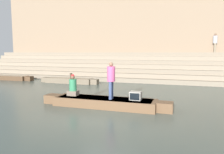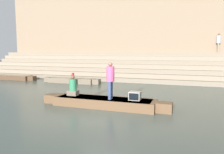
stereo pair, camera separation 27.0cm
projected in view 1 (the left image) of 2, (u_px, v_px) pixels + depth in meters
name	position (u px, v px, depth m)	size (l,w,h in m)	color
ground_plane	(104.00, 115.00, 9.30)	(120.00, 120.00, 0.00)	#47544C
ghat_steps	(148.00, 70.00, 20.86)	(36.00, 3.91, 2.65)	gray
back_wall	(152.00, 33.00, 22.34)	(34.20, 1.28, 9.24)	#937A60
rowboat_main	(104.00, 102.00, 10.60)	(6.45, 1.32, 0.44)	brown
person_standing	(111.00, 78.00, 10.24)	(0.37, 0.37, 1.75)	#3D4C75
person_rowing	(73.00, 87.00, 11.17)	(0.52, 0.41, 1.10)	#756656
tv_set	(136.00, 96.00, 10.15)	(0.53, 0.46, 0.39)	#9E998E
moored_boat_shore	(69.00, 80.00, 18.90)	(5.32, 1.02, 0.42)	#756651
moored_boat_distant	(7.00, 77.00, 21.24)	(5.85, 1.02, 0.42)	brown
mooring_post	(71.00, 79.00, 17.64)	(0.20, 0.20, 0.98)	#473828
person_on_steps	(215.00, 42.00, 19.82)	(0.37, 0.37, 1.69)	gray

